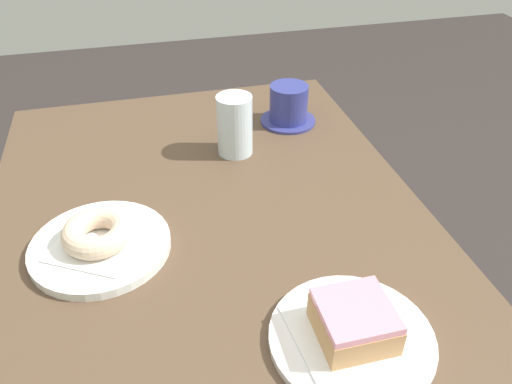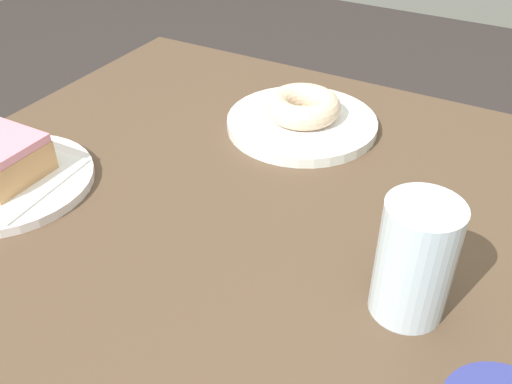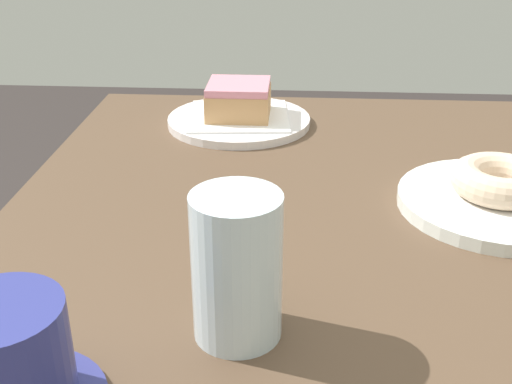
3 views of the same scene
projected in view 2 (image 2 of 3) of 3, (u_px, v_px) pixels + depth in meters
table at (287, 266)px, 0.73m from camera, size 0.94×0.74×0.74m
plate_glazed_square at (7, 181)px, 0.71m from camera, size 0.21×0.21×0.01m
napkin_glazed_square at (5, 176)px, 0.70m from camera, size 0.16×0.16×0.00m
donut_glazed_square at (0, 159)px, 0.69m from camera, size 0.09×0.09×0.05m
plate_sugar_ring at (302, 123)px, 0.82m from camera, size 0.22×0.22×0.01m
napkin_sugar_ring at (302, 118)px, 0.82m from camera, size 0.18×0.18×0.00m
donut_sugar_ring at (303, 106)px, 0.81m from camera, size 0.11×0.11×0.03m
water_glass at (415, 260)px, 0.51m from camera, size 0.07×0.07×0.12m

